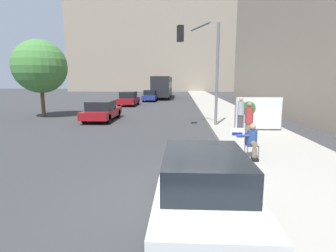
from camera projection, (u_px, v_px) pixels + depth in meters
name	position (u px, v px, depth m)	size (l,w,h in m)	color
ground_plane	(177.00, 203.00, 6.05)	(160.00, 160.00, 0.00)	#38383A
sidewalk_curb	(228.00, 115.00, 20.62)	(4.02, 90.00, 0.18)	#A8A399
building_backdrop_far	(173.00, 32.00, 67.18)	(52.00, 12.00, 30.22)	gray
seated_protester	(252.00, 140.00, 8.92)	(0.96, 0.77, 1.17)	#474C56
jogger_on_sidewalk	(249.00, 122.00, 11.03)	(0.34, 0.34, 1.73)	#756651
pedestrian_behind	(240.00, 114.00, 13.41)	(0.34, 0.34, 1.79)	#424247
protest_banner	(258.00, 113.00, 13.68)	(2.47, 0.06, 1.75)	slate
traffic_light_pole	(204.00, 58.00, 14.68)	(2.42, 2.18, 5.81)	slate
parked_car_curbside	(204.00, 184.00, 5.37)	(1.87, 4.33, 1.39)	white
car_on_road_nearest	(102.00, 111.00, 18.39)	(1.84, 4.39, 1.39)	maroon
car_on_road_midblock	(129.00, 99.00, 29.17)	(1.84, 4.35, 1.54)	maroon
car_on_road_distant	(150.00, 96.00, 35.46)	(1.73, 4.77, 1.50)	navy
city_bus_on_road	(163.00, 86.00, 41.67)	(2.57, 12.49, 3.34)	#232328
street_tree_near_curb	(40.00, 67.00, 19.64)	(3.95, 3.95, 5.79)	brown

